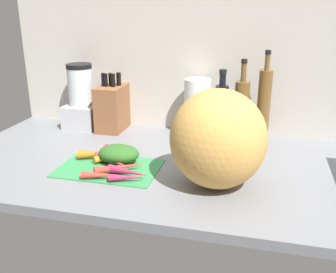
{
  "coord_description": "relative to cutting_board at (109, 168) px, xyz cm",
  "views": [
    {
      "loc": [
        22.65,
        -120.07,
        53.18
      ],
      "look_at": [
        -5.71,
        -6.18,
        11.5
      ],
      "focal_mm": 40.8,
      "sensor_mm": 36.0,
      "label": 1
    }
  ],
  "objects": [
    {
      "name": "knife_block",
      "position": [
        -14.28,
        39.73,
        9.6
      ],
      "size": [
        10.57,
        16.37,
        24.87
      ],
      "color": "brown",
      "rests_on": "ground_plane"
    },
    {
      "name": "carrot_1",
      "position": [
        2.16,
        7.8,
        1.74
      ],
      "size": [
        13.25,
        11.23,
        2.68
      ],
      "primitive_type": "cone",
      "rotation": [
        0.0,
        1.57,
        -0.67
      ],
      "color": "orange",
      "rests_on": "cutting_board"
    },
    {
      "name": "carrot_greens_pile",
      "position": [
        1.84,
        4.82,
        3.41
      ],
      "size": [
        14.23,
        10.95,
        6.02
      ],
      "primitive_type": "ellipsoid",
      "color": "#2D6023",
      "rests_on": "cutting_board"
    },
    {
      "name": "bottle_2",
      "position": [
        49.02,
        39.37,
        14.62
      ],
      "size": [
        5.12,
        5.12,
        36.18
      ],
      "color": "brown",
      "rests_on": "ground_plane"
    },
    {
      "name": "carrot_0",
      "position": [
        -5.01,
        6.55,
        1.95
      ],
      "size": [
        17.49,
        8.05,
        3.09
      ],
      "primitive_type": "cone",
      "rotation": [
        0.0,
        1.57,
        0.3
      ],
      "color": "orange",
      "rests_on": "cutting_board"
    },
    {
      "name": "bottle_1",
      "position": [
        40.64,
        37.61,
        12.49
      ],
      "size": [
        5.67,
        5.67,
        32.83
      ],
      "color": "brown",
      "rests_on": "ground_plane"
    },
    {
      "name": "carrot_8",
      "position": [
        1.0,
        5.42,
        1.51
      ],
      "size": [
        11.61,
        6.04,
        2.22
      ],
      "primitive_type": "cone",
      "rotation": [
        0.0,
        1.57,
        0.35
      ],
      "color": "#B2264C",
      "rests_on": "cutting_board"
    },
    {
      "name": "ground_plane",
      "position": [
        25.0,
        11.06,
        -1.9
      ],
      "size": [
        170.0,
        80.0,
        3.0
      ],
      "primitive_type": "cube",
      "color": "slate"
    },
    {
      "name": "carrot_4",
      "position": [
        0.77,
        1.46,
        1.85
      ],
      "size": [
        15.71,
        9.4,
        2.9
      ],
      "primitive_type": "cone",
      "rotation": [
        0.0,
        1.57,
        -0.44
      ],
      "color": "red",
      "rests_on": "cutting_board"
    },
    {
      "name": "blender_appliance",
      "position": [
        -28.69,
        40.06,
        11.7
      ],
      "size": [
        14.26,
        14.26,
        28.06
      ],
      "color": "#B2B2B7",
      "rests_on": "ground_plane"
    },
    {
      "name": "carrot_6",
      "position": [
        -0.14,
        8.87,
        2.1
      ],
      "size": [
        12.56,
        8.4,
        3.39
      ],
      "primitive_type": "cone",
      "rotation": [
        0.0,
        1.57,
        -0.45
      ],
      "color": "#B2264C",
      "rests_on": "cutting_board"
    },
    {
      "name": "winter_squash",
      "position": [
        36.43,
        -3.21,
        14.56
      ],
      "size": [
        28.66,
        27.53,
        29.92
      ],
      "primitive_type": "ellipsoid",
      "color": "gold",
      "rests_on": "ground_plane"
    },
    {
      "name": "wall_back",
      "position": [
        25.0,
        49.56,
        29.6
      ],
      "size": [
        170.0,
        3.0,
        60.0
      ],
      "primitive_type": "cube",
      "color": "#BCB7AD",
      "rests_on": "ground_plane"
    },
    {
      "name": "bottle_0",
      "position": [
        32.85,
        37.78,
        11.76
      ],
      "size": [
        5.14,
        5.14,
        28.6
      ],
      "color": "black",
      "rests_on": "ground_plane"
    },
    {
      "name": "carrot_9",
      "position": [
        9.69,
        -8.68,
        1.55
      ],
      "size": [
        11.54,
        5.19,
        2.3
      ],
      "primitive_type": "cone",
      "rotation": [
        0.0,
        1.57,
        0.26
      ],
      "color": "#B2264C",
      "rests_on": "cutting_board"
    },
    {
      "name": "paper_towel_roll",
      "position": [
        22.72,
        40.56,
        11.55
      ],
      "size": [
        10.79,
        10.79,
        23.9
      ],
      "primitive_type": "cylinder",
      "color": "white",
      "rests_on": "ground_plane"
    },
    {
      "name": "carrot_3",
      "position": [
        5.15,
        -2.54,
        1.8
      ],
      "size": [
        15.67,
        11.98,
        2.79
      ],
      "primitive_type": "cone",
      "rotation": [
        0.0,
        1.57,
        0.6
      ],
      "color": "red",
      "rests_on": "cutting_board"
    },
    {
      "name": "carrot_2",
      "position": [
        8.85,
        -5.28,
        1.79
      ],
      "size": [
        14.38,
        5.18,
        2.79
      ],
      "primitive_type": "cone",
      "rotation": [
        0.0,
        1.57,
        -0.17
      ],
      "color": "#B2264C",
      "rests_on": "cutting_board"
    },
    {
      "name": "carrot_5",
      "position": [
        -0.6,
        7.44,
        1.59
      ],
      "size": [
        12.34,
        13.75,
        2.38
      ],
      "primitive_type": "cone",
      "rotation": [
        0.0,
        1.57,
        0.86
      ],
      "color": "orange",
      "rests_on": "cutting_board"
    },
    {
      "name": "carrot_7",
      "position": [
        1.7,
        -8.97,
        1.56
      ],
      "size": [
        13.74,
        5.18,
        2.32
      ],
      "primitive_type": "cone",
      "rotation": [
        0.0,
        1.57,
        0.22
      ],
      "color": "red",
      "rests_on": "cutting_board"
    },
    {
      "name": "cutting_board",
      "position": [
        0.0,
        0.0,
        0.0
      ],
      "size": [
        33.39,
        22.39,
        0.8
      ],
      "primitive_type": "cube",
      "color": "#338C4C",
      "rests_on": "ground_plane"
    }
  ]
}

